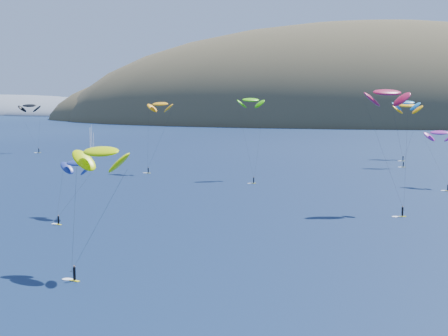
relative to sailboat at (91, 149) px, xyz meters
name	(u,v)px	position (x,y,z in m)	size (l,w,h in m)	color
island	(383,133)	(131.53, 356.79, -11.69)	(730.00, 300.00, 210.00)	#3D3526
headland	(22,116)	(-353.13, 544.50, -4.31)	(460.00, 250.00, 60.00)	slate
sailboat	(91,149)	(0.00, 0.00, 0.00)	(9.67, 9.04, 11.55)	white
kitesurfer_1	(160,104)	(52.18, -63.56, 19.95)	(8.77, 6.96, 23.24)	yellow
kitesurfer_2	(101,152)	(79.22, -169.48, 14.94)	(9.66, 9.84, 18.39)	yellow
kitesurfer_3	(251,100)	(81.75, -71.49, 21.26)	(8.37, 15.06, 24.38)	yellow
kitesurfer_4	(406,103)	(126.65, -30.58, 20.30)	(9.14, 6.01, 23.69)	yellow
kitesurfer_6	(440,133)	(132.38, -76.54, 12.92)	(8.21, 12.42, 16.00)	yellow
kitesurfer_9	(387,93)	(117.59, -115.02, 23.02)	(10.18, 11.73, 26.60)	yellow
kitesurfer_10	(77,163)	(59.01, -135.33, 9.42)	(8.14, 11.91, 12.47)	yellow
kitesurfer_11	(408,106)	(129.11, -1.39, 18.92)	(10.58, 14.71, 22.78)	yellow
kitesurfer_12	(29,106)	(-23.55, -8.54, 18.49)	(11.08, 6.89, 21.95)	yellow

